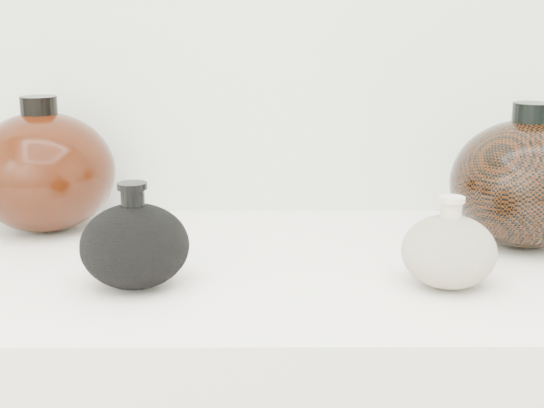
{
  "coord_description": "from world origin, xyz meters",
  "views": [
    {
      "loc": [
        -0.04,
        0.05,
        1.2
      ],
      "look_at": [
        -0.03,
        0.92,
        0.98
      ],
      "focal_mm": 50.0,
      "sensor_mm": 36.0,
      "label": 1
    }
  ],
  "objects_px": {
    "cream_gourd_vase": "(449,251)",
    "right_round_pot": "(526,183)",
    "black_gourd_vase": "(135,245)",
    "left_round_pot": "(44,171)"
  },
  "relations": [
    {
      "from": "black_gourd_vase",
      "to": "right_round_pot",
      "type": "bearing_deg",
      "value": 17.66
    },
    {
      "from": "black_gourd_vase",
      "to": "left_round_pot",
      "type": "height_order",
      "value": "left_round_pot"
    },
    {
      "from": "left_round_pot",
      "to": "right_round_pot",
      "type": "relative_size",
      "value": 1.28
    },
    {
      "from": "black_gourd_vase",
      "to": "right_round_pot",
      "type": "xyz_separation_m",
      "value": [
        0.49,
        0.16,
        0.04
      ]
    },
    {
      "from": "cream_gourd_vase",
      "to": "right_round_pot",
      "type": "distance_m",
      "value": 0.21
    },
    {
      "from": "cream_gourd_vase",
      "to": "right_round_pot",
      "type": "xyz_separation_m",
      "value": [
        0.14,
        0.16,
        0.04
      ]
    },
    {
      "from": "black_gourd_vase",
      "to": "cream_gourd_vase",
      "type": "relative_size",
      "value": 1.04
    },
    {
      "from": "cream_gourd_vase",
      "to": "left_round_pot",
      "type": "bearing_deg",
      "value": 155.68
    },
    {
      "from": "black_gourd_vase",
      "to": "left_round_pot",
      "type": "relative_size",
      "value": 0.53
    },
    {
      "from": "black_gourd_vase",
      "to": "cream_gourd_vase",
      "type": "bearing_deg",
      "value": -0.41
    }
  ]
}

